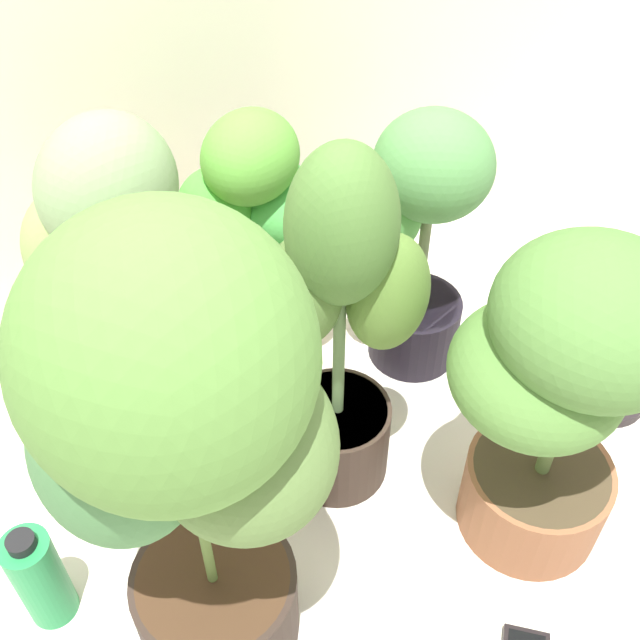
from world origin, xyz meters
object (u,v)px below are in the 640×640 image
Objects in this scene: potted_plant_front_left at (184,437)px; potted_plant_back_right at (418,230)px; potted_plant_front_right at (560,386)px; potted_plant_back_center at (259,239)px; potted_plant_center at (342,325)px; floor_fan at (631,330)px; potted_plant_back_left at (123,262)px; nutrient_bottle at (40,577)px.

potted_plant_back_right is at bearing 37.29° from potted_plant_front_left.
potted_plant_front_left is 0.63m from potted_plant_front_right.
potted_plant_back_right is (0.32, -0.10, -0.00)m from potted_plant_back_center.
potted_plant_center is at bearing -140.44° from potted_plant_back_right.
potted_plant_front_right is (0.61, -0.02, -0.16)m from potted_plant_front_left.
floor_fan is at bearing -31.71° from potted_plant_back_center.
potted_plant_back_left is at bearing 113.17° from floor_fan.
potted_plant_center is at bearing 136.33° from potted_plant_front_right.
potted_plant_center is 1.22× the size of potted_plant_back_right.
potted_plant_center is 0.43m from potted_plant_back_left.
potted_plant_back_left is at bearing 137.21° from potted_plant_front_right.
potted_plant_back_center is at bearing 11.02° from potted_plant_back_left.
potted_plant_back_center is 0.33m from potted_plant_back_right.
potted_plant_front_left is 2.64× the size of floor_fan.
potted_plant_front_left is 1.23× the size of potted_plant_back_left.
floor_fan reaches higher than nutrient_bottle.
potted_plant_back_right is 1.85× the size of floor_fan.
nutrient_bottle is (-0.88, 0.18, -0.30)m from potted_plant_front_right.
potted_plant_front_left reaches higher than potted_plant_front_right.
potted_plant_center is 1.05× the size of potted_plant_back_left.
potted_plant_back_center is (-0.03, 0.34, -0.05)m from potted_plant_center.
potted_plant_front_right reaches higher than nutrient_bottle.
potted_plant_center is 0.38m from potted_plant_front_right.
potted_plant_center is at bearing 7.75° from nutrient_bottle.
potted_plant_back_right is 2.63× the size of nutrient_bottle.
nutrient_bottle is at bearing -160.41° from potted_plant_back_right.
potted_plant_center reaches higher than potted_plant_back_left.
potted_plant_center is 0.67m from floor_fan.
potted_plant_back_center is at bearing 102.07° from floor_fan.
nutrient_bottle is (-1.25, -0.01, -0.11)m from floor_fan.
potted_plant_front_right is (0.27, -0.26, -0.01)m from potted_plant_center.
nutrient_bottle is (-0.61, -0.08, -0.30)m from potted_plant_center.
potted_plant_back_center is at bearing 95.38° from potted_plant_center.
floor_fan is at bearing -41.18° from potted_plant_back_right.
potted_plant_back_right reaches higher than nutrient_bottle.
potted_plant_back_right is at bearing 19.59° from nutrient_bottle.
potted_plant_front_left is (-0.30, -0.58, 0.19)m from potted_plant_back_center.
potted_plant_back_right is at bearing 88.78° from potted_plant_front_right.
potted_plant_back_left is 2.16× the size of floor_fan.
floor_fan is at bearing -6.64° from potted_plant_center.
potted_plant_front_right is at bearing -43.67° from potted_plant_center.
potted_plant_front_left is at bearing 177.68° from potted_plant_front_right.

